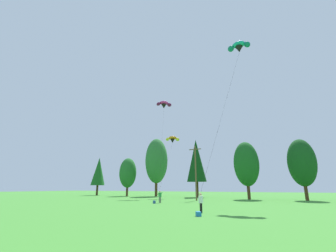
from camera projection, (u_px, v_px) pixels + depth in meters
treeline_tree_a at (99, 171)px, 66.49m from camera, size 3.94×3.94×10.64m
treeline_tree_b at (128, 173)px, 59.97m from camera, size 4.42×4.42×9.69m
treeline_tree_c at (156, 161)px, 59.65m from camera, size 5.77×5.77×14.71m
treeline_tree_d at (196, 160)px, 53.56m from camera, size 4.50×4.50×13.19m
treeline_tree_e at (246, 164)px, 44.56m from camera, size 4.75×4.75×10.92m
treeline_tree_f at (302, 162)px, 40.82m from camera, size 4.69×4.69×10.70m
utility_pole at (196, 171)px, 39.85m from camera, size 2.20×0.26×9.36m
kite_flyer_near at (160, 196)px, 33.18m from camera, size 0.75×0.76×1.69m
kite_flyer_mid at (201, 201)px, 20.12m from camera, size 0.30×0.59×1.69m
parafoil_kite_high_magenta at (164, 105)px, 57.86m from camera, size 10.28×19.26×21.83m
parafoil_kite_mid_teal at (239, 47)px, 38.29m from camera, size 4.71×15.76×24.72m
parafoil_kite_far_orange at (173, 139)px, 53.10m from camera, size 7.02×17.65×12.21m
backpack at (154, 202)px, 31.77m from camera, size 0.39×0.35×0.40m
picnic_cooler at (198, 214)px, 17.78m from camera, size 0.58×0.63×0.34m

